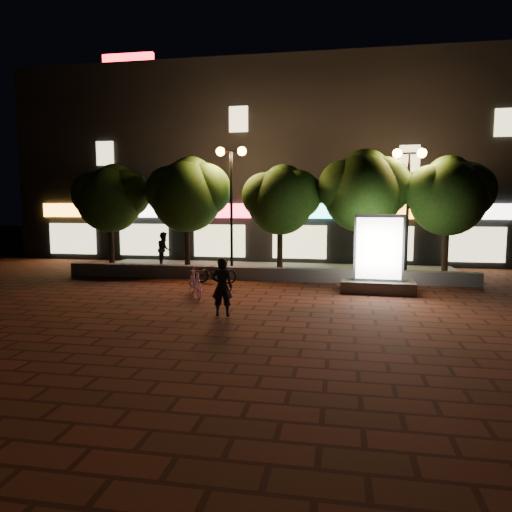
% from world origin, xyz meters
% --- Properties ---
extents(ground, '(80.00, 80.00, 0.00)m').
position_xyz_m(ground, '(0.00, 0.00, 0.00)').
color(ground, '#5F291D').
rests_on(ground, ground).
extents(retaining_wall, '(16.00, 0.45, 0.50)m').
position_xyz_m(retaining_wall, '(0.00, 4.00, 0.25)').
color(retaining_wall, '#615F5A').
rests_on(retaining_wall, ground).
extents(sidewalk, '(16.00, 5.00, 0.08)m').
position_xyz_m(sidewalk, '(0.00, 6.50, 0.04)').
color(sidewalk, '#615F5A').
rests_on(sidewalk, ground).
extents(building_block, '(28.00, 8.12, 11.30)m').
position_xyz_m(building_block, '(-0.01, 12.99, 5.00)').
color(building_block, black).
rests_on(building_block, ground).
extents(tree_far_left, '(3.36, 2.80, 4.63)m').
position_xyz_m(tree_far_left, '(-6.95, 5.46, 3.29)').
color(tree_far_left, black).
rests_on(tree_far_left, sidewalk).
extents(tree_left, '(3.60, 3.00, 4.89)m').
position_xyz_m(tree_left, '(-3.45, 5.46, 3.44)').
color(tree_left, black).
rests_on(tree_left, sidewalk).
extents(tree_mid, '(3.24, 2.70, 4.50)m').
position_xyz_m(tree_mid, '(0.55, 5.46, 3.22)').
color(tree_mid, black).
rests_on(tree_mid, sidewalk).
extents(tree_right, '(3.72, 3.10, 5.07)m').
position_xyz_m(tree_right, '(3.86, 5.46, 3.57)').
color(tree_right, black).
rests_on(tree_right, sidewalk).
extents(tree_far_right, '(3.48, 2.90, 4.76)m').
position_xyz_m(tree_far_right, '(7.05, 5.46, 3.37)').
color(tree_far_right, black).
rests_on(tree_far_right, sidewalk).
extents(street_lamp_left, '(1.26, 0.36, 5.18)m').
position_xyz_m(street_lamp_left, '(-1.50, 5.20, 4.03)').
color(street_lamp_left, black).
rests_on(street_lamp_left, sidewalk).
extents(street_lamp_right, '(1.26, 0.36, 4.98)m').
position_xyz_m(street_lamp_right, '(5.50, 5.20, 3.89)').
color(street_lamp_right, black).
rests_on(street_lamp_right, sidewalk).
extents(ad_kiosk, '(2.47, 1.32, 2.62)m').
position_xyz_m(ad_kiosk, '(4.23, 2.23, 1.06)').
color(ad_kiosk, '#615F5A').
rests_on(ad_kiosk, ground).
extents(scooter_pink, '(1.22, 1.65, 0.99)m').
position_xyz_m(scooter_pink, '(-1.57, 0.37, 0.49)').
color(scooter_pink, '#E095BD').
rests_on(scooter_pink, ground).
extents(rider, '(0.58, 0.40, 1.56)m').
position_xyz_m(rider, '(-0.10, -1.92, 0.78)').
color(rider, black).
rests_on(rider, ground).
extents(scooter_parked, '(1.68, 0.70, 0.86)m').
position_xyz_m(scooter_parked, '(-1.62, 3.00, 0.43)').
color(scooter_parked, black).
rests_on(scooter_parked, ground).
extents(pedestrian, '(0.82, 0.92, 1.59)m').
position_xyz_m(pedestrian, '(-5.03, 6.64, 0.87)').
color(pedestrian, black).
rests_on(pedestrian, sidewalk).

